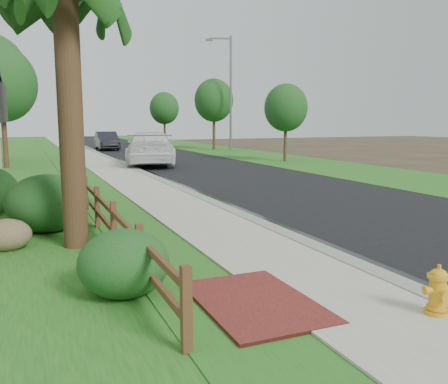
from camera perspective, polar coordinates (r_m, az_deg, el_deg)
name	(u,v)px	position (r m, az deg, el deg)	size (l,w,h in m)	color
ground	(337,270)	(9.18, 13.40, -9.11)	(120.00, 120.00, 0.00)	#33281C
road	(143,151)	(43.24, -9.69, 4.83)	(8.00, 90.00, 0.02)	black
curb	(95,152)	(42.48, -15.23, 4.65)	(0.40, 90.00, 0.12)	gray
wet_gutter	(99,152)	(42.53, -14.76, 4.62)	(0.50, 90.00, 0.00)	black
sidewalk	(80,153)	(42.33, -16.98, 4.55)	(2.20, 90.00, 0.10)	gray
grass_strip	(56,153)	(42.17, -19.55, 4.39)	(1.60, 90.00, 0.06)	#1C5819
verge_far	(215,150)	(45.31, -1.14, 5.13)	(6.00, 90.00, 0.04)	#1C5819
brick_patch	(255,304)	(7.26, 3.74, -13.25)	(1.60, 2.40, 0.11)	maroon
ranch_fence	(91,198)	(13.68, -15.70, -0.71)	(0.12, 16.92, 1.10)	#492718
fire_hydrant	(438,292)	(7.28, 24.32, -10.86)	(0.47, 0.38, 0.71)	orange
white_suv	(151,148)	(29.77, -8.78, 5.21)	(2.89, 7.10, 2.06)	white
dark_car_mid	(152,143)	(43.81, -8.71, 5.79)	(1.59, 3.95, 1.35)	black
dark_car_far	(107,141)	(46.30, -13.92, 6.01)	(1.81, 5.19, 1.71)	black
streetlight	(229,87)	(43.05, 0.56, 12.52)	(2.23, 1.03, 10.08)	slate
boulder	(6,235)	(11.07, -24.77, -4.75)	(1.05, 0.79, 0.70)	brown
shrub_a	(124,263)	(7.67, -11.97, -8.37)	(1.44, 1.44, 1.08)	#1C3F16
shrub_c	(47,203)	(12.55, -20.47, -1.27)	(2.00, 2.00, 1.45)	#1C3F16
tree_near_left	(1,84)	(30.35, -25.24, 11.68)	(3.95, 3.95, 7.00)	#382617
tree_near_right	(286,108)	(32.22, 7.46, 10.01)	(2.88, 2.88, 5.19)	#382617
tree_mid_right	(214,100)	(45.41, -1.23, 10.95)	(3.68, 3.68, 6.66)	#382617
tree_far_right	(164,108)	(52.42, -7.20, 9.96)	(3.16, 3.16, 5.82)	#382617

